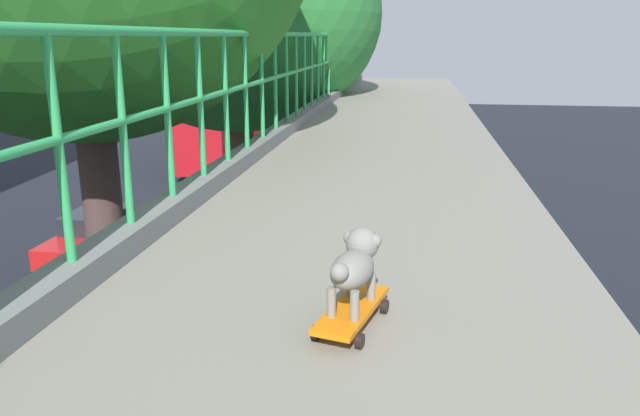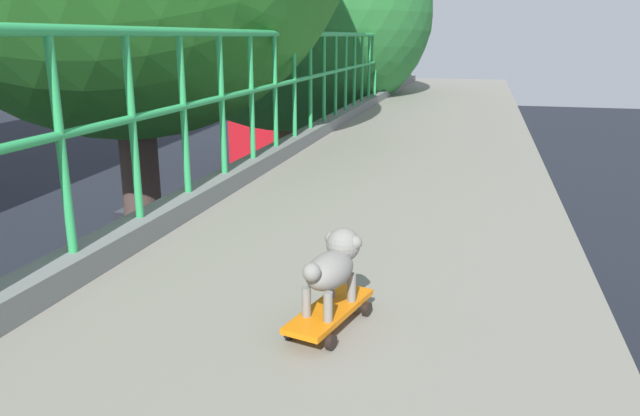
{
  "view_description": "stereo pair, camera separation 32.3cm",
  "coord_description": "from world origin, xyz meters",
  "px_view_note": "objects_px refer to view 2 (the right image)",
  "views": [
    {
      "loc": [
        1.29,
        -1.21,
        6.37
      ],
      "look_at": [
        0.82,
        1.86,
        5.49
      ],
      "focal_mm": 34.01,
      "sensor_mm": 36.0,
      "label": 1
    },
    {
      "loc": [
        1.61,
        -1.15,
        6.37
      ],
      "look_at": [
        0.82,
        1.86,
        5.49
      ],
      "focal_mm": 34.01,
      "sensor_mm": 36.0,
      "label": 2
    }
  ],
  "objects_px": {
    "city_bus": "(288,128)",
    "small_dog": "(334,263)",
    "car_red_taxi_sixth": "(152,227)",
    "toy_skateboard": "(330,312)",
    "car_yellow_cab_fifth": "(183,294)",
    "car_silver_seventh": "(282,212)"
  },
  "relations": [
    {
      "from": "car_yellow_cab_fifth",
      "to": "toy_skateboard",
      "type": "bearing_deg",
      "value": -58.48
    },
    {
      "from": "car_yellow_cab_fifth",
      "to": "car_red_taxi_sixth",
      "type": "xyz_separation_m",
      "value": [
        -3.32,
        4.43,
        -0.03
      ]
    },
    {
      "from": "car_yellow_cab_fifth",
      "to": "toy_skateboard",
      "type": "xyz_separation_m",
      "value": [
        5.78,
        -9.42,
        4.62
      ]
    },
    {
      "from": "car_red_taxi_sixth",
      "to": "city_bus",
      "type": "relative_size",
      "value": 0.41
    },
    {
      "from": "car_yellow_cab_fifth",
      "to": "car_silver_seventh",
      "type": "bearing_deg",
      "value": 89.52
    },
    {
      "from": "car_red_taxi_sixth",
      "to": "small_dog",
      "type": "bearing_deg",
      "value": -56.64
    },
    {
      "from": "car_yellow_cab_fifth",
      "to": "car_silver_seventh",
      "type": "xyz_separation_m",
      "value": [
        0.06,
        7.03,
        0.01
      ]
    },
    {
      "from": "city_bus",
      "to": "toy_skateboard",
      "type": "height_order",
      "value": "toy_skateboard"
    },
    {
      "from": "city_bus",
      "to": "small_dog",
      "type": "relative_size",
      "value": 26.16
    },
    {
      "from": "city_bus",
      "to": "small_dog",
      "type": "height_order",
      "value": "small_dog"
    },
    {
      "from": "city_bus",
      "to": "toy_skateboard",
      "type": "bearing_deg",
      "value": -71.86
    },
    {
      "from": "toy_skateboard",
      "to": "car_silver_seventh",
      "type": "bearing_deg",
      "value": 109.17
    },
    {
      "from": "city_bus",
      "to": "car_silver_seventh",
      "type": "bearing_deg",
      "value": -73.33
    },
    {
      "from": "car_yellow_cab_fifth",
      "to": "small_dog",
      "type": "distance_m",
      "value": 12.04
    },
    {
      "from": "car_red_taxi_sixth",
      "to": "toy_skateboard",
      "type": "relative_size",
      "value": 7.9
    },
    {
      "from": "toy_skateboard",
      "to": "small_dog",
      "type": "height_order",
      "value": "small_dog"
    },
    {
      "from": "car_red_taxi_sixth",
      "to": "toy_skateboard",
      "type": "distance_m",
      "value": 17.22
    },
    {
      "from": "car_red_taxi_sixth",
      "to": "city_bus",
      "type": "xyz_separation_m",
      "value": [
        -0.13,
        14.31,
        1.09
      ]
    },
    {
      "from": "car_red_taxi_sixth",
      "to": "small_dog",
      "type": "height_order",
      "value": "small_dog"
    },
    {
      "from": "car_yellow_cab_fifth",
      "to": "car_red_taxi_sixth",
      "type": "bearing_deg",
      "value": 126.83
    },
    {
      "from": "city_bus",
      "to": "small_dog",
      "type": "bearing_deg",
      "value": -71.83
    },
    {
      "from": "car_silver_seventh",
      "to": "city_bus",
      "type": "distance_m",
      "value": 12.27
    }
  ]
}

